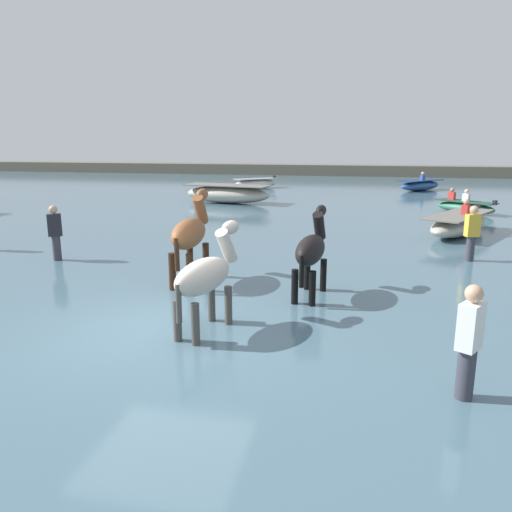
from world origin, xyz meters
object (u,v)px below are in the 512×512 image
boat_mid_outer (459,224)px  boat_near_starboard (420,185)px  person_wading_close (468,350)px  horse_trailing_black (311,252)px  horse_lead_pinto (206,278)px  boat_far_inshore (228,194)px  boat_near_port (256,183)px  person_onlooker_left (471,237)px  person_spectator_far (56,236)px  boat_far_offshore (465,207)px  horse_flank_chestnut (190,235)px

boat_mid_outer → boat_near_starboard: bearing=88.5°
boat_near_starboard → boat_mid_outer: bearing=-91.5°
person_wading_close → horse_trailing_black: bearing=121.5°
horse_lead_pinto → boat_mid_outer: 10.61m
horse_trailing_black → person_wading_close: horse_trailing_black is taller
boat_far_inshore → person_wading_close: 18.32m
horse_lead_pinto → boat_far_inshore: bearing=104.0°
boat_near_port → boat_far_inshore: 7.30m
person_onlooker_left → person_spectator_far: (-9.93, -2.03, 0.00)m
boat_far_inshore → person_wading_close: size_ratio=2.67×
boat_near_port → boat_mid_outer: 16.44m
horse_trailing_black → boat_far_offshore: size_ratio=0.80×
horse_lead_pinto → person_onlooker_left: bearing=48.9°
horse_flank_chestnut → boat_far_inshore: size_ratio=0.49×
boat_far_inshore → boat_far_offshore: bearing=-7.0°
boat_near_port → horse_trailing_black: bearing=-75.3°
horse_trailing_black → boat_far_offshore: horse_trailing_black is taller
person_wading_close → person_spectator_far: 9.86m
boat_near_port → person_spectator_far: bearing=-92.9°
boat_far_offshore → person_wading_close: 15.81m
boat_near_port → boat_near_starboard: bearing=3.4°
boat_near_port → person_spectator_far: size_ratio=1.68×
boat_near_starboard → horse_trailing_black: bearing=-101.4°
horse_flank_chestnut → boat_near_starboard: 21.88m
boat_far_offshore → horse_lead_pinto: bearing=-114.4°
boat_far_inshore → horse_flank_chestnut: bearing=-78.1°
horse_lead_pinto → boat_near_port: size_ratio=0.69×
person_wading_close → person_spectator_far: bearing=149.5°
horse_trailing_black → horse_flank_chestnut: horse_flank_chestnut is taller
boat_mid_outer → horse_trailing_black: bearing=-118.8°
horse_lead_pinto → horse_flank_chestnut: bearing=114.1°
horse_lead_pinto → boat_far_inshore: (-3.83, 15.43, -0.43)m
boat_near_starboard → person_spectator_far: 22.36m
horse_lead_pinto → boat_mid_outer: (5.30, 9.18, -0.51)m
boat_far_offshore → person_wading_close: size_ratio=1.46×
boat_far_offshore → person_onlooker_left: 8.64m
boat_far_offshore → person_spectator_far: bearing=-137.3°
person_wading_close → person_onlooker_left: 7.17m
boat_near_port → boat_near_starboard: 9.71m
horse_lead_pinto → boat_far_offshore: 15.57m
horse_flank_chestnut → horse_trailing_black: bearing=-9.8°
horse_lead_pinto → horse_trailing_black: size_ratio=0.99×
person_wading_close → boat_near_starboard: bearing=85.0°
boat_far_offshore → boat_mid_outer: bearing=-102.8°
horse_lead_pinto → person_wading_close: size_ratio=1.16×
boat_mid_outer → person_wading_close: 10.69m
boat_far_offshore → boat_near_starboard: bearing=94.8°
boat_far_offshore → boat_mid_outer: boat_mid_outer is taller
horse_trailing_black → person_onlooker_left: bearing=45.4°
horse_lead_pinto → boat_mid_outer: bearing=60.0°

